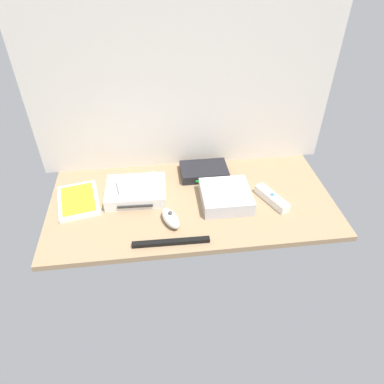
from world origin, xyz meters
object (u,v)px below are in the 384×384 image
(remote_wand, at_px, (272,198))
(sensor_bar, at_px, (171,242))
(game_console, at_px, (136,191))
(network_router, at_px, (204,171))
(mini_computer, at_px, (226,196))
(remote_nunchuk, at_px, (171,218))
(remote_classic_pad, at_px, (138,183))
(game_case, at_px, (78,200))

(remote_wand, distance_m, sensor_bar, 0.40)
(game_console, xyz_separation_m, network_router, (0.26, 0.10, -0.00))
(game_console, relative_size, mini_computer, 1.26)
(game_console, distance_m, network_router, 0.28)
(sensor_bar, bearing_deg, game_console, 114.33)
(mini_computer, distance_m, remote_nunchuk, 0.22)
(remote_wand, xyz_separation_m, remote_classic_pad, (-0.46, 0.09, 0.04))
(mini_computer, distance_m, game_case, 0.52)
(mini_computer, xyz_separation_m, sensor_bar, (-0.21, -0.18, -0.02))
(mini_computer, relative_size, game_case, 0.80)
(remote_wand, relative_size, remote_nunchuk, 1.37)
(remote_wand, height_order, remote_nunchuk, remote_nunchuk)
(game_case, height_order, sensor_bar, game_case)
(network_router, distance_m, remote_nunchuk, 0.30)
(network_router, relative_size, remote_classic_pad, 1.15)
(network_router, relative_size, remote_nunchuk, 1.65)
(remote_nunchuk, bearing_deg, game_console, 105.31)
(game_case, bearing_deg, mini_computer, -18.33)
(network_router, bearing_deg, remote_nunchuk, -120.08)
(remote_wand, relative_size, sensor_bar, 0.62)
(game_case, height_order, remote_nunchuk, remote_nunchuk)
(mini_computer, height_order, sensor_bar, mini_computer)
(remote_nunchuk, bearing_deg, remote_classic_pad, 102.12)
(game_case, bearing_deg, remote_nunchuk, -36.17)
(game_case, xyz_separation_m, sensor_bar, (0.31, -0.24, -0.00))
(game_console, bearing_deg, remote_nunchuk, -51.63)
(network_router, bearing_deg, game_console, -158.67)
(remote_nunchuk, distance_m, sensor_bar, 0.09)
(game_console, bearing_deg, game_case, -175.46)
(mini_computer, relative_size, sensor_bar, 0.71)
(remote_wand, bearing_deg, sensor_bar, 179.36)
(mini_computer, distance_m, sensor_bar, 0.27)
(mini_computer, height_order, remote_classic_pad, remote_classic_pad)
(game_console, relative_size, remote_wand, 1.44)
(mini_computer, height_order, game_case, mini_computer)
(remote_classic_pad, bearing_deg, sensor_bar, -79.76)
(remote_wand, bearing_deg, remote_classic_pad, 144.65)
(game_case, relative_size, network_router, 1.18)
(game_case, xyz_separation_m, remote_classic_pad, (0.21, 0.01, 0.05))
(sensor_bar, bearing_deg, remote_nunchuk, 87.39)
(mini_computer, xyz_separation_m, remote_wand, (0.16, -0.02, -0.01))
(mini_computer, bearing_deg, game_case, 173.01)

